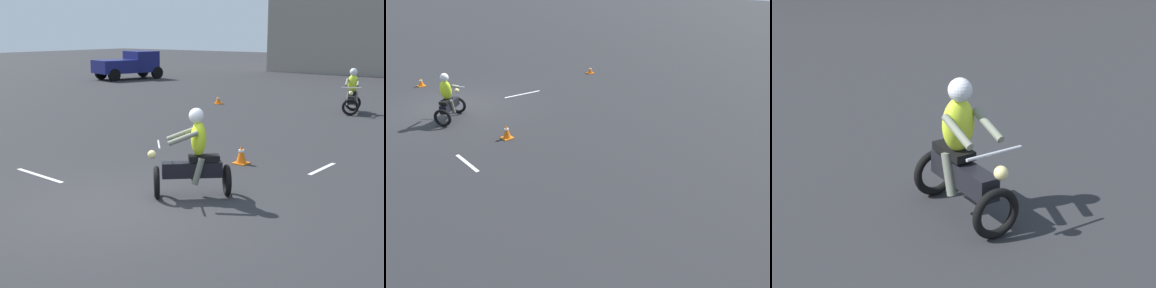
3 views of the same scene
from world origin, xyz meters
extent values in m
plane|color=#28282B|center=(0.00, 0.00, 0.00)|extent=(120.00, 120.00, 0.00)
torus|color=black|center=(0.08, 0.73, 0.30)|extent=(0.48, 0.50, 0.60)
torus|color=black|center=(1.03, 1.62, 0.30)|extent=(0.48, 0.50, 0.60)
cube|color=black|center=(0.55, 1.18, 0.52)|extent=(0.96, 0.93, 0.28)
cube|color=black|center=(0.71, 1.33, 0.74)|extent=(0.59, 0.57, 0.10)
cylinder|color=silver|center=(0.12, 0.77, 1.00)|extent=(0.51, 0.53, 0.04)
sphere|color=#F2E08C|center=(0.02, 0.68, 0.82)|extent=(0.23, 0.23, 0.16)
ellipsoid|color=#CCEA26|center=(0.64, 1.26, 1.10)|extent=(0.48, 0.48, 0.64)
cylinder|color=slate|center=(0.28, 1.20, 1.15)|extent=(0.46, 0.44, 0.27)
cylinder|color=slate|center=(0.56, 0.91, 1.15)|extent=(0.46, 0.44, 0.27)
cylinder|color=slate|center=(0.53, 1.35, 0.52)|extent=(0.26, 0.26, 0.51)
cylinder|color=slate|center=(0.72, 1.14, 0.52)|extent=(0.26, 0.26, 0.51)
sphere|color=white|center=(0.61, 1.23, 1.52)|extent=(0.40, 0.40, 0.28)
cube|color=orange|center=(-0.08, 3.86, 0.01)|extent=(0.32, 0.32, 0.03)
cone|color=orange|center=(-0.08, 3.86, 0.24)|extent=(0.24, 0.24, 0.42)
cylinder|color=white|center=(-0.08, 3.86, 0.31)|extent=(0.13, 0.13, 0.05)
cube|color=orange|center=(-7.41, -0.35, 0.01)|extent=(0.32, 0.32, 0.03)
cone|color=orange|center=(-7.41, -0.35, 0.18)|extent=(0.24, 0.24, 0.31)
cylinder|color=white|center=(-7.41, -0.35, 0.23)|extent=(0.13, 0.13, 0.05)
cube|color=orange|center=(-0.12, -3.58, 0.01)|extent=(0.32, 0.32, 0.03)
cone|color=orange|center=(-0.12, -3.58, 0.21)|extent=(0.24, 0.24, 0.35)
cylinder|color=white|center=(-0.12, -3.58, 0.26)|extent=(0.13, 0.13, 0.05)
cube|color=silver|center=(1.60, 4.56, 0.00)|extent=(0.10, 1.27, 0.01)
cube|color=silver|center=(-2.92, 0.36, 0.00)|extent=(1.65, 0.22, 0.01)
camera|label=1|loc=(6.35, -6.32, 3.02)|focal=50.00mm
camera|label=2|loc=(5.15, 13.34, 4.80)|focal=35.00mm
camera|label=3|loc=(-3.08, 5.39, 4.11)|focal=70.00mm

